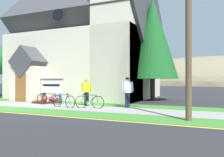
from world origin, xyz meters
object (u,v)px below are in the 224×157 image
(church_sign, at_px, (51,87))
(bicycle_red, at_px, (49,99))
(bicycle_blue, at_px, (89,102))
(roadside_conifer, at_px, (153,38))
(yard_deciduous_tree, at_px, (15,61))
(bicycle_silver, at_px, (64,101))
(cyclist_in_yellow_jersey, at_px, (127,90))
(utility_pole, at_px, (186,6))
(cyclist_in_orange_jersey, at_px, (87,90))

(church_sign, distance_m, bicycle_red, 1.99)
(church_sign, height_order, bicycle_blue, church_sign)
(roadside_conifer, bearing_deg, yard_deciduous_tree, -173.70)
(bicycle_silver, relative_size, roadside_conifer, 0.22)
(cyclist_in_yellow_jersey, bearing_deg, roadside_conifer, 89.74)
(bicycle_red, distance_m, utility_pole, 10.06)
(cyclist_in_yellow_jersey, xyz_separation_m, utility_pole, (3.58, -3.00, 3.49))
(bicycle_red, bearing_deg, utility_pole, -16.30)
(church_sign, distance_m, bicycle_blue, 4.95)
(bicycle_blue, height_order, cyclist_in_yellow_jersey, cyclist_in_yellow_jersey)
(bicycle_blue, height_order, roadside_conifer, roadside_conifer)
(bicycle_red, relative_size, cyclist_in_orange_jersey, 1.04)
(cyclist_in_yellow_jersey, xyz_separation_m, roadside_conifer, (0.03, 5.49, 3.83))
(cyclist_in_orange_jersey, xyz_separation_m, roadside_conifer, (2.71, 5.48, 3.87))
(bicycle_blue, height_order, yard_deciduous_tree, yard_deciduous_tree)
(bicycle_red, relative_size, yard_deciduous_tree, 0.35)
(cyclist_in_orange_jersey, relative_size, roadside_conifer, 0.21)
(bicycle_silver, height_order, bicycle_red, bicycle_silver)
(bicycle_blue, height_order, bicycle_red, bicycle_blue)
(utility_pole, bearing_deg, bicycle_blue, 160.63)
(church_sign, xyz_separation_m, utility_pole, (9.83, -4.11, 3.41))
(church_sign, distance_m, roadside_conifer, 8.52)
(church_sign, height_order, bicycle_red, church_sign)
(bicycle_silver, xyz_separation_m, cyclist_in_orange_jersey, (0.72, 1.36, 0.61))
(bicycle_red, distance_m, cyclist_in_orange_jersey, 2.64)
(cyclist_in_orange_jersey, bearing_deg, roadside_conifer, 63.70)
(bicycle_red, distance_m, roadside_conifer, 9.08)
(church_sign, xyz_separation_m, bicycle_silver, (2.84, -2.47, -0.73))
(church_sign, bearing_deg, cyclist_in_yellow_jersey, -10.09)
(cyclist_in_yellow_jersey, relative_size, yard_deciduous_tree, 0.35)
(cyclist_in_yellow_jersey, distance_m, utility_pole, 5.83)
(church_sign, bearing_deg, cyclist_in_orange_jersey, -17.20)
(bicycle_blue, xyz_separation_m, cyclist_in_yellow_jersey, (1.87, 1.08, 0.65))
(bicycle_blue, distance_m, cyclist_in_yellow_jersey, 2.25)
(bicycle_silver, relative_size, cyclist_in_yellow_jersey, 1.00)
(bicycle_blue, xyz_separation_m, bicycle_red, (-3.35, 0.66, -0.00))
(bicycle_silver, bearing_deg, yard_deciduous_tree, 150.34)
(bicycle_blue, bearing_deg, utility_pole, -19.37)
(cyclist_in_yellow_jersey, bearing_deg, church_sign, 169.91)
(bicycle_red, height_order, roadside_conifer, roadside_conifer)
(church_sign, height_order, bicycle_silver, church_sign)
(utility_pole, bearing_deg, church_sign, 157.32)
(yard_deciduous_tree, bearing_deg, roadside_conifer, 6.30)
(cyclist_in_orange_jersey, xyz_separation_m, utility_pole, (6.27, -3.00, 3.54))
(cyclist_in_orange_jersey, height_order, yard_deciduous_tree, yard_deciduous_tree)
(roadside_conifer, bearing_deg, bicycle_blue, -106.06)
(cyclist_in_yellow_jersey, bearing_deg, bicycle_silver, -158.29)
(utility_pole, bearing_deg, bicycle_red, 163.70)
(bicycle_red, bearing_deg, cyclist_in_yellow_jersey, 4.63)
(bicycle_red, bearing_deg, bicycle_blue, -11.10)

